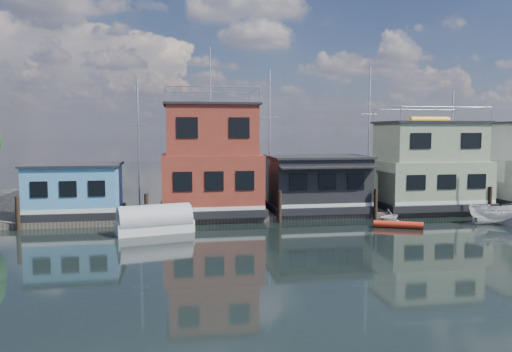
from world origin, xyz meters
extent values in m
plane|color=black|center=(0.00, 0.00, 0.00)|extent=(160.00, 160.00, 0.00)
cube|color=#595147|center=(0.00, 12.00, 0.20)|extent=(48.00, 5.00, 0.40)
cube|color=black|center=(-18.00, 12.00, 0.65)|extent=(6.40, 4.90, 0.50)
cube|color=#56A0D5|center=(-18.00, 12.00, 2.40)|extent=(6.00, 4.50, 3.00)
cube|color=black|center=(-18.00, 12.00, 3.98)|extent=(6.30, 4.80, 0.16)
cube|color=black|center=(-8.50, 12.00, 0.65)|extent=(7.40, 5.90, 0.50)
cube|color=maroon|center=(-8.50, 12.00, 2.77)|extent=(7.00, 5.50, 3.74)
cube|color=maroon|center=(-8.50, 12.00, 6.37)|extent=(6.30, 4.95, 3.46)
cube|color=black|center=(-8.50, 12.00, 8.18)|extent=(6.65, 5.23, 0.16)
cylinder|color=silver|center=(-8.50, 12.00, 10.26)|extent=(0.08, 0.08, 4.00)
cube|color=black|center=(-0.50, 12.00, 0.65)|extent=(7.40, 5.40, 0.50)
cube|color=black|center=(-0.50, 12.00, 2.60)|extent=(7.00, 5.00, 3.40)
cube|color=black|center=(-0.50, 12.00, 4.38)|extent=(7.30, 5.30, 0.16)
cube|color=black|center=(-0.50, 9.20, 3.79)|extent=(7.00, 1.20, 0.12)
cube|color=black|center=(8.50, 12.00, 0.65)|extent=(8.40, 5.90, 0.50)
cube|color=gray|center=(8.50, 12.00, 2.46)|extent=(8.00, 5.50, 3.12)
cube|color=gray|center=(8.50, 12.00, 5.46)|extent=(7.20, 4.95, 2.88)
cube|color=black|center=(8.50, 12.00, 6.98)|extent=(7.60, 5.23, 0.16)
cylinder|color=yellow|center=(8.50, 12.00, 7.15)|extent=(3.20, 0.56, 0.56)
cylinder|color=#2D2116|center=(-21.00, 9.20, 1.10)|extent=(0.28, 0.28, 2.20)
cylinder|color=#2D2116|center=(-13.00, 9.20, 1.10)|extent=(0.28, 0.28, 2.20)
cylinder|color=#2D2116|center=(-4.00, 9.20, 1.10)|extent=(0.28, 0.28, 2.20)
cylinder|color=#2D2116|center=(3.00, 9.20, 1.10)|extent=(0.28, 0.28, 2.20)
cylinder|color=#2D2116|center=(12.00, 9.20, 1.10)|extent=(0.28, 0.28, 2.20)
cylinder|color=silver|center=(-14.00, 18.00, 5.25)|extent=(0.16, 0.16, 10.50)
cylinder|color=silver|center=(-14.00, 18.00, 6.83)|extent=(1.40, 0.06, 0.06)
cylinder|color=silver|center=(-3.00, 18.00, 5.75)|extent=(0.16, 0.16, 11.50)
cylinder|color=silver|center=(-3.00, 18.00, 7.48)|extent=(1.40, 0.06, 0.06)
cylinder|color=silver|center=(6.00, 18.00, 6.00)|extent=(0.16, 0.16, 12.00)
cylinder|color=silver|center=(6.00, 18.00, 7.80)|extent=(1.40, 0.06, 0.06)
cylinder|color=silver|center=(14.00, 18.00, 5.00)|extent=(0.16, 0.16, 10.00)
cylinder|color=silver|center=(14.00, 18.00, 6.50)|extent=(1.40, 0.06, 0.06)
imported|color=silver|center=(3.27, 7.46, 0.52)|extent=(2.57, 2.47, 1.05)
imported|color=white|center=(10.48, 6.01, 0.76)|extent=(4.18, 2.58, 1.52)
cube|color=silver|center=(-12.41, 7.08, 0.39)|extent=(4.95, 2.83, 0.78)
cylinder|color=#9D9DA1|center=(-12.41, 7.08, 0.83)|extent=(4.76, 2.89, 1.89)
cylinder|color=red|center=(3.21, 5.95, 0.23)|extent=(3.04, 1.69, 0.46)
camera|label=1|loc=(-11.27, -24.13, 6.34)|focal=35.00mm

